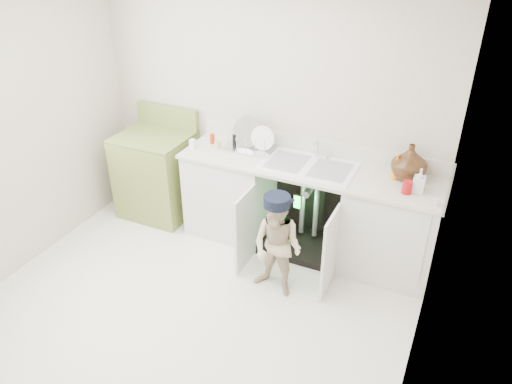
{
  "coord_description": "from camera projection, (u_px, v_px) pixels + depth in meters",
  "views": [
    {
      "loc": [
        1.81,
        -2.66,
        2.95
      ],
      "look_at": [
        0.26,
        0.7,
        0.82
      ],
      "focal_mm": 35.0,
      "sensor_mm": 36.0,
      "label": 1
    }
  ],
  "objects": [
    {
      "name": "repair_worker",
      "position": [
        277.0,
        246.0,
        4.18
      ],
      "size": [
        0.5,
        0.58,
        0.95
      ],
      "rotation": [
        0.0,
        0.0,
        -0.15
      ],
      "color": "beige",
      "rests_on": "ground"
    },
    {
      "name": "ground",
      "position": [
        194.0,
        307.0,
        4.23
      ],
      "size": [
        3.5,
        3.5,
        0.0
      ],
      "primitive_type": "plane",
      "color": "silver",
      "rests_on": "ground"
    },
    {
      "name": "counter_run",
      "position": [
        309.0,
        206.0,
        4.73
      ],
      "size": [
        2.44,
        1.02,
        1.22
      ],
      "color": "silver",
      "rests_on": "ground"
    },
    {
      "name": "avocado_stove",
      "position": [
        157.0,
        173.0,
        5.33
      ],
      "size": [
        0.73,
        0.65,
        1.13
      ],
      "color": "olive",
      "rests_on": "ground"
    },
    {
      "name": "room_shell",
      "position": [
        183.0,
        177.0,
        3.6
      ],
      "size": [
        6.0,
        5.5,
        1.26
      ],
      "color": "beige",
      "rests_on": "ground"
    }
  ]
}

